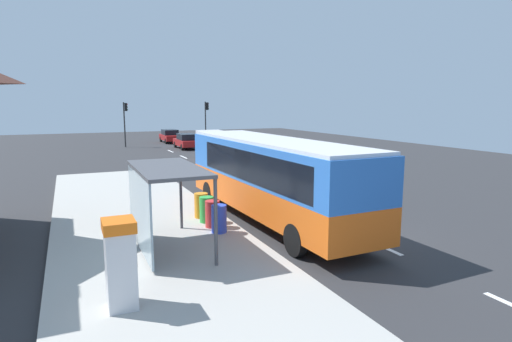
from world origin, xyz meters
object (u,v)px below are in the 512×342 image
Objects in this scene: recycling_bin_orange at (201,205)px; bus at (271,175)px; recycling_bin_blue at (219,219)px; sedan_near at (187,141)px; recycling_bin_red at (213,214)px; traffic_light_near_side at (206,116)px; white_van at (216,143)px; recycling_bin_green at (207,209)px; traffic_light_far_side at (125,117)px; bus_shelter at (157,187)px; sedan_far at (170,136)px; ticket_machine at (121,263)px.

bus is at bearing -21.76° from recycling_bin_orange.
bus is 11.67× the size of recycling_bin_blue.
bus is 28.08m from sedan_near.
traffic_light_near_side reaches higher than recycling_bin_red.
recycling_bin_blue is at bearing -102.68° from sedan_near.
recycling_bin_green is (-6.40, -17.92, -0.69)m from white_van.
traffic_light_far_side is 34.17m from bus_shelter.
bus is 2.33× the size of traffic_light_near_side.
recycling_bin_green is at bearing -107.44° from traffic_light_near_side.
recycling_bin_blue is (-6.40, -19.32, -0.69)m from white_van.
white_van is 1.19× the size of sedan_far.
traffic_light_near_side is at bearing 69.89° from ticket_machine.
ticket_machine is 2.04× the size of recycling_bin_blue.
sedan_near is 0.93× the size of traffic_light_near_side.
recycling_bin_blue is 1.40m from recycling_bin_green.
recycling_bin_red is at bearing -90.00° from recycling_bin_orange.
traffic_light_far_side reaches higher than recycling_bin_blue.
traffic_light_far_side is at bearing 84.43° from bus_shelter.
sedan_near is 29.61m from recycling_bin_blue.
recycling_bin_green is 31.80m from traffic_light_far_side.
recycling_bin_red and recycling_bin_green have the same top height.
traffic_light_far_side is (1.10, 32.38, 2.48)m from recycling_bin_red.
traffic_light_far_side is (-8.60, 0.80, -0.04)m from traffic_light_near_side.
sedan_far is 36.26m from recycling_bin_red.
recycling_bin_orange is at bearing 90.00° from recycling_bin_blue.
sedan_far reaches higher than recycling_bin_red.
bus is 2.51× the size of sedan_near.
sedan_far is 4.64× the size of recycling_bin_red.
recycling_bin_blue is 0.20× the size of traffic_light_near_side.
bus is 5.12m from bus_shelter.
sedan_far is 2.27× the size of ticket_machine.
sedan_far is 38.31m from bus_shelter.
sedan_near is 1.10× the size of bus_shelter.
recycling_bin_red and recycling_bin_orange have the same top height.
sedan_near reaches higher than recycling_bin_blue.
recycling_bin_green is at bearing 46.21° from bus_shelter.
sedan_near and sedan_far have the same top height.
ticket_machine is 2.04× the size of recycling_bin_red.
bus is at bearing 23.21° from bus_shelter.
sedan_far is 34.89m from recycling_bin_orange.
white_van is 20.36m from recycling_bin_blue.
white_van is at bearing 77.88° from bus.
sedan_near is at bearing -90.01° from sedan_far.
ticket_machine is 3.76m from bus_shelter.
recycling_bin_blue is at bearing -91.91° from traffic_light_far_side.
sedan_far is at bearing 89.66° from white_van.
bus is 11.67× the size of recycling_bin_green.
recycling_bin_red is at bearing 90.00° from recycling_bin_blue.
bus is 2.79m from recycling_bin_red.
ticket_machine is at bearing -113.14° from white_van.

